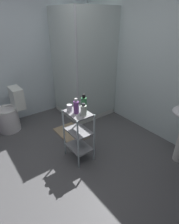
# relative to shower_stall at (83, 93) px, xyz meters

# --- Properties ---
(ground_plane) EXTENTS (4.20, 4.20, 0.02)m
(ground_plane) POSITION_rel_shower_stall_xyz_m (1.20, -1.23, -0.47)
(ground_plane) COLOR #545456
(wall_back) EXTENTS (4.20, 0.14, 2.50)m
(wall_back) POSITION_rel_shower_stall_xyz_m (1.21, 0.62, 0.79)
(wall_back) COLOR silver
(wall_back) RESTS_ON ground_plane
(wall_left) EXTENTS (0.10, 4.20, 2.50)m
(wall_left) POSITION_rel_shower_stall_xyz_m (-0.65, -1.23, 0.79)
(wall_left) COLOR silver
(wall_left) RESTS_ON ground_plane
(shower_stall) EXTENTS (0.92, 0.92, 2.00)m
(shower_stall) POSITION_rel_shower_stall_xyz_m (0.00, 0.00, 0.00)
(shower_stall) COLOR white
(shower_stall) RESTS_ON ground_plane
(toilet) EXTENTS (0.37, 0.49, 0.76)m
(toilet) POSITION_rel_shower_stall_xyz_m (-0.28, -1.37, -0.15)
(toilet) COLOR white
(toilet) RESTS_ON ground_plane
(storage_cart) EXTENTS (0.38, 0.28, 0.74)m
(storage_cart) POSITION_rel_shower_stall_xyz_m (1.07, -0.82, -0.03)
(storage_cart) COLOR silver
(storage_cart) RESTS_ON ground_plane
(lotion_bottle_white) EXTENTS (0.07, 0.07, 0.17)m
(lotion_bottle_white) POSITION_rel_shower_stall_xyz_m (1.18, -0.81, 0.35)
(lotion_bottle_white) COLOR white
(lotion_bottle_white) RESTS_ON storage_cart
(conditioner_bottle_purple) EXTENTS (0.07, 0.07, 0.20)m
(conditioner_bottle_purple) POSITION_rel_shower_stall_xyz_m (1.07, -0.85, 0.36)
(conditioner_bottle_purple) COLOR #85479E
(conditioner_bottle_purple) RESTS_ON storage_cart
(body_wash_bottle_green) EXTENTS (0.07, 0.07, 0.24)m
(body_wash_bottle_green) POSITION_rel_shower_stall_xyz_m (1.10, -0.75, 0.38)
(body_wash_bottle_green) COLOR #3C8F53
(body_wash_bottle_green) RESTS_ON storage_cart
(rinse_cup) EXTENTS (0.07, 0.07, 0.09)m
(rinse_cup) POSITION_rel_shower_stall_xyz_m (0.98, -0.89, 0.32)
(rinse_cup) COLOR silver
(rinse_cup) RESTS_ON storage_cart
(bath_mat) EXTENTS (0.60, 0.40, 0.02)m
(bath_mat) POSITION_rel_shower_stall_xyz_m (0.48, -0.61, -0.45)
(bath_mat) COLOR tan
(bath_mat) RESTS_ON ground_plane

